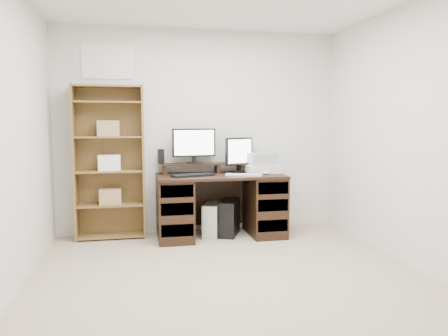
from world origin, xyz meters
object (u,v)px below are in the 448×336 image
object	(u,v)px
monitor_wide	(194,144)
tower_black	(229,218)
tower_silver	(212,220)
bookshelf	(110,161)
desk	(220,204)
printer	(262,169)
monitor_small	(239,154)

from	to	relation	value
monitor_wide	tower_black	distance (m)	1.00
tower_silver	bookshelf	world-z (taller)	bookshelf
desk	bookshelf	size ratio (longest dim) A/B	0.83
desk	tower_silver	world-z (taller)	desk
tower_black	printer	bearing A→B (deg)	28.96
monitor_small	printer	world-z (taller)	monitor_small
printer	tower_black	bearing A→B (deg)	-174.46
monitor_small	bookshelf	bearing A→B (deg)	155.62
monitor_small	tower_silver	distance (m)	0.88
desk	monitor_wide	world-z (taller)	monitor_wide
tower_black	tower_silver	bearing A→B (deg)	-153.04
monitor_small	bookshelf	world-z (taller)	bookshelf
bookshelf	desk	bearing A→B (deg)	-9.40
monitor_small	bookshelf	distance (m)	1.56
monitor_wide	tower_black	xyz separation A→B (m)	(0.41, -0.17, -0.89)
tower_silver	tower_black	bearing A→B (deg)	23.99
desk	printer	bearing A→B (deg)	7.90
bookshelf	monitor_wide	bearing A→B (deg)	-0.70
desk	bookshelf	xyz separation A→B (m)	(-1.29, 0.21, 0.53)
monitor_wide	desk	bearing A→B (deg)	-42.23
printer	tower_black	distance (m)	0.73
monitor_small	tower_black	bearing A→B (deg)	-158.91
desk	tower_black	xyz separation A→B (m)	(0.12, 0.03, -0.18)
monitor_small	printer	xyz separation A→B (m)	(0.27, -0.11, -0.18)
monitor_small	tower_black	distance (m)	0.80
desk	tower_silver	distance (m)	0.21
monitor_small	tower_silver	bearing A→B (deg)	-179.14
desk	printer	xyz separation A→B (m)	(0.54, 0.08, 0.41)
monitor_small	printer	size ratio (longest dim) A/B	1.07
monitor_wide	tower_silver	size ratio (longest dim) A/B	1.33
monitor_wide	monitor_small	xyz separation A→B (m)	(0.56, -0.02, -0.12)
desk	printer	distance (m)	0.68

